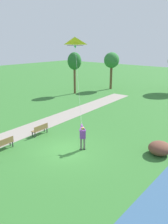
% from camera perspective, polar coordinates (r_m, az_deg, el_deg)
% --- Properties ---
extents(ground_plane, '(120.00, 120.00, 0.00)m').
position_cam_1_polar(ground_plane, '(16.35, -4.29, -9.72)').
color(ground_plane, '#33702D').
extents(walkway_path, '(4.43, 32.09, 0.02)m').
position_cam_1_polar(walkway_path, '(21.37, -11.07, -3.31)').
color(walkway_path, gray).
rests_on(walkway_path, ground).
extents(person_kite_flyer, '(0.61, 0.57, 1.83)m').
position_cam_1_polar(person_kite_flyer, '(16.04, -0.35, -6.09)').
color(person_kite_flyer, '#232328').
rests_on(person_kite_flyer, ground).
extents(flying_kite, '(2.46, 1.89, 6.01)m').
position_cam_1_polar(flying_kite, '(17.27, -2.33, 17.06)').
color(flying_kite, yellow).
extents(park_bench_near_walkway, '(0.53, 1.52, 0.88)m').
position_cam_1_polar(park_bench_near_walkway, '(17.17, -19.78, -7.51)').
color(park_bench_near_walkway, olive).
rests_on(park_bench_near_walkway, ground).
extents(park_bench_far_walkway, '(0.53, 1.52, 0.88)m').
position_cam_1_polar(park_bench_far_walkway, '(19.09, -11.08, -4.24)').
color(park_bench_far_walkway, olive).
rests_on(park_bench_far_walkway, ground).
extents(tree_treeline_left, '(2.34, 2.67, 5.92)m').
position_cam_1_polar(tree_treeline_left, '(37.25, 7.04, 12.81)').
color(tree_treeline_left, brown).
rests_on(tree_treeline_left, ground).
extents(tree_lakeside_far, '(2.02, 2.03, 6.07)m').
position_cam_1_polar(tree_lakeside_far, '(33.48, -2.44, 12.64)').
color(tree_lakeside_far, brown).
rests_on(tree_lakeside_far, ground).
extents(lakeside_shrub, '(1.51, 1.65, 0.90)m').
position_cam_1_polar(lakeside_shrub, '(16.49, 18.68, -8.69)').
color(lakeside_shrub, brown).
rests_on(lakeside_shrub, ground).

